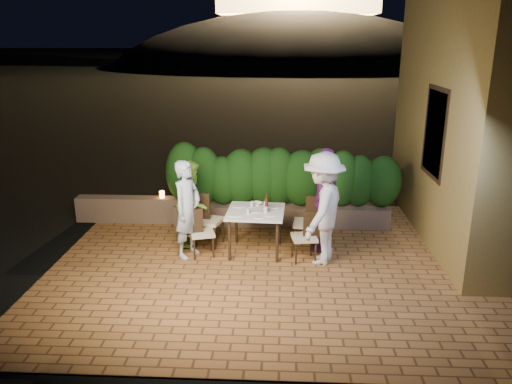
# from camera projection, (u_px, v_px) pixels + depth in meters

# --- Properties ---
(ground) EXTENTS (400.00, 400.00, 0.00)m
(ground) POSITION_uv_depth(u_px,v_px,m) (267.00, 277.00, 7.77)
(ground) COLOR black
(ground) RESTS_ON ground
(terrace_floor) EXTENTS (7.00, 6.00, 0.15)m
(terrace_floor) POSITION_uv_depth(u_px,v_px,m) (268.00, 266.00, 8.27)
(terrace_floor) COLOR brown
(terrace_floor) RESTS_ON ground
(building_wall) EXTENTS (1.60, 5.00, 5.00)m
(building_wall) POSITION_uv_depth(u_px,v_px,m) (476.00, 100.00, 8.77)
(building_wall) COLOR olive
(building_wall) RESTS_ON ground
(window_pane) EXTENTS (0.08, 1.00, 1.40)m
(window_pane) POSITION_uv_depth(u_px,v_px,m) (436.00, 133.00, 8.47)
(window_pane) COLOR black
(window_pane) RESTS_ON building_wall
(window_frame) EXTENTS (0.06, 1.15, 1.55)m
(window_frame) POSITION_uv_depth(u_px,v_px,m) (436.00, 133.00, 8.47)
(window_frame) COLOR black
(window_frame) RESTS_ON building_wall
(planter) EXTENTS (4.20, 0.55, 0.40)m
(planter) POSITION_uv_depth(u_px,v_px,m) (281.00, 214.00, 9.89)
(planter) COLOR brown
(planter) RESTS_ON ground
(hedge) EXTENTS (4.00, 0.70, 1.10)m
(hedge) POSITION_uv_depth(u_px,v_px,m) (281.00, 178.00, 9.67)
(hedge) COLOR #153D10
(hedge) RESTS_ON planter
(parapet) EXTENTS (2.20, 0.30, 0.50)m
(parapet) POSITION_uv_depth(u_px,v_px,m) (132.00, 209.00, 10.02)
(parapet) COLOR brown
(parapet) RESTS_ON ground
(hill) EXTENTS (52.00, 40.00, 22.00)m
(hill) POSITION_uv_depth(u_px,v_px,m) (295.00, 98.00, 66.12)
(hill) COLOR black
(hill) RESTS_ON ground
(dining_table) EXTENTS (1.00, 1.00, 0.75)m
(dining_table) POSITION_uv_depth(u_px,v_px,m) (256.00, 231.00, 8.53)
(dining_table) COLOR white
(dining_table) RESTS_ON ground
(plate_nw) EXTENTS (0.24, 0.24, 0.01)m
(plate_nw) POSITION_uv_depth(u_px,v_px,m) (235.00, 215.00, 8.21)
(plate_nw) COLOR white
(plate_nw) RESTS_ON dining_table
(plate_sw) EXTENTS (0.23, 0.23, 0.01)m
(plate_sw) POSITION_uv_depth(u_px,v_px,m) (239.00, 206.00, 8.65)
(plate_sw) COLOR white
(plate_sw) RESTS_ON dining_table
(plate_ne) EXTENTS (0.21, 0.21, 0.01)m
(plate_ne) POSITION_uv_depth(u_px,v_px,m) (269.00, 215.00, 8.21)
(plate_ne) COLOR white
(plate_ne) RESTS_ON dining_table
(plate_se) EXTENTS (0.20, 0.20, 0.01)m
(plate_se) POSITION_uv_depth(u_px,v_px,m) (275.00, 207.00, 8.61)
(plate_se) COLOR white
(plate_se) RESTS_ON dining_table
(plate_centre) EXTENTS (0.21, 0.21, 0.01)m
(plate_centre) POSITION_uv_depth(u_px,v_px,m) (255.00, 211.00, 8.39)
(plate_centre) COLOR white
(plate_centre) RESTS_ON dining_table
(plate_front) EXTENTS (0.19, 0.19, 0.01)m
(plate_front) POSITION_uv_depth(u_px,v_px,m) (259.00, 216.00, 8.13)
(plate_front) COLOR white
(plate_front) RESTS_ON dining_table
(glass_nw) EXTENTS (0.06, 0.06, 0.10)m
(glass_nw) POSITION_uv_depth(u_px,v_px,m) (248.00, 211.00, 8.26)
(glass_nw) COLOR silver
(glass_nw) RESTS_ON dining_table
(glass_sw) EXTENTS (0.06, 0.06, 0.10)m
(glass_sw) POSITION_uv_depth(u_px,v_px,m) (252.00, 204.00, 8.60)
(glass_sw) COLOR silver
(glass_sw) RESTS_ON dining_table
(glass_ne) EXTENTS (0.07, 0.07, 0.11)m
(glass_ne) POSITION_uv_depth(u_px,v_px,m) (266.00, 210.00, 8.29)
(glass_ne) COLOR silver
(glass_ne) RESTS_ON dining_table
(glass_se) EXTENTS (0.07, 0.07, 0.11)m
(glass_se) POSITION_uv_depth(u_px,v_px,m) (266.00, 204.00, 8.56)
(glass_se) COLOR silver
(glass_se) RESTS_ON dining_table
(beer_bottle) EXTENTS (0.06, 0.06, 0.29)m
(beer_bottle) POSITION_uv_depth(u_px,v_px,m) (267.00, 203.00, 8.37)
(beer_bottle) COLOR #461B0B
(beer_bottle) RESTS_ON dining_table
(bowl) EXTENTS (0.24, 0.24, 0.04)m
(bowl) POSITION_uv_depth(u_px,v_px,m) (257.00, 204.00, 8.72)
(bowl) COLOR white
(bowl) RESTS_ON dining_table
(chair_left_front) EXTENTS (0.48, 0.48, 0.84)m
(chair_left_front) POSITION_uv_depth(u_px,v_px,m) (202.00, 232.00, 8.38)
(chair_left_front) COLOR black
(chair_left_front) RESTS_ON ground
(chair_left_back) EXTENTS (0.55, 0.55, 0.95)m
(chair_left_back) POSITION_uv_depth(u_px,v_px,m) (209.00, 219.00, 8.81)
(chair_left_back) COLOR black
(chair_left_back) RESTS_ON ground
(chair_right_front) EXTENTS (0.45, 0.45, 0.85)m
(chair_right_front) POSITION_uv_depth(u_px,v_px,m) (304.00, 236.00, 8.19)
(chair_right_front) COLOR black
(chair_right_front) RESTS_ON ground
(chair_right_back) EXTENTS (0.49, 0.49, 0.96)m
(chair_right_back) POSITION_uv_depth(u_px,v_px,m) (307.00, 222.00, 8.67)
(chair_right_back) COLOR black
(chair_right_back) RESTS_ON ground
(diner_blue) EXTENTS (0.61, 0.71, 1.66)m
(diner_blue) POSITION_uv_depth(u_px,v_px,m) (187.00, 209.00, 8.26)
(diner_blue) COLOR #A9BDDA
(diner_blue) RESTS_ON ground
(diner_green) EXTENTS (0.58, 0.74, 1.52)m
(diner_green) POSITION_uv_depth(u_px,v_px,m) (192.00, 203.00, 8.80)
(diner_green) COLOR #8ED041
(diner_green) RESTS_ON ground
(diner_white) EXTENTS (1.09, 1.36, 1.84)m
(diner_white) POSITION_uv_depth(u_px,v_px,m) (323.00, 209.00, 7.99)
(diner_white) COLOR silver
(diner_white) RESTS_ON ground
(diner_purple) EXTENTS (0.69, 1.13, 1.80)m
(diner_purple) POSITION_uv_depth(u_px,v_px,m) (326.00, 200.00, 8.51)
(diner_purple) COLOR #73297C
(diner_purple) RESTS_ON ground
(parapet_lamp) EXTENTS (0.10, 0.10, 0.14)m
(parapet_lamp) POSITION_uv_depth(u_px,v_px,m) (162.00, 194.00, 9.90)
(parapet_lamp) COLOR orange
(parapet_lamp) RESTS_ON parapet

